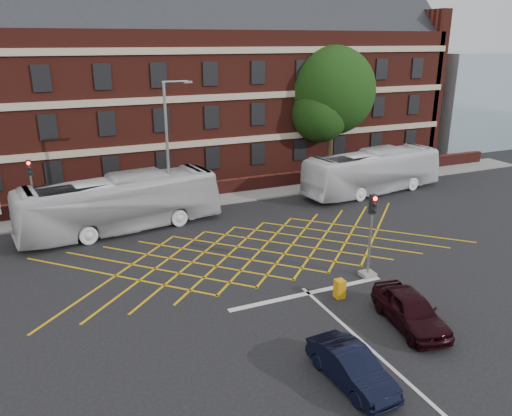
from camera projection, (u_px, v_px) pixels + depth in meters
name	position (u px, v px, depth m)	size (l,w,h in m)	color
ground	(276.00, 264.00, 26.39)	(120.00, 120.00, 0.00)	black
victorian_building	(169.00, 82.00, 43.06)	(51.00, 12.17, 20.40)	#501B14
boundary_wall	(201.00, 190.00, 37.50)	(56.00, 0.50, 1.10)	#4E1914
far_pavement	(205.00, 200.00, 36.78)	(60.00, 3.00, 0.12)	slate
glass_block	(468.00, 99.00, 55.92)	(14.00, 10.00, 10.00)	#99B2BF
box_junction_hatching	(260.00, 250.00, 28.12)	(11.50, 0.12, 0.02)	#CC990C
stop_line	(308.00, 293.00, 23.35)	(8.00, 0.30, 0.02)	silver
centre_line	(398.00, 374.00, 17.71)	(0.15, 14.00, 0.02)	silver
bus_left	(121.00, 203.00, 30.65)	(2.90, 12.38, 3.45)	silver
bus_right	(373.00, 172.00, 38.31)	(2.78, 11.89, 3.31)	silver
car_navy	(352.00, 367.00, 17.09)	(1.33, 3.82, 1.26)	black
car_maroon	(410.00, 310.00, 20.53)	(1.72, 4.27, 1.46)	black
deciduous_tree	(330.00, 97.00, 43.37)	(7.85, 7.70, 10.93)	black
traffic_light_near	(370.00, 243.00, 24.52)	(0.70, 0.70, 4.27)	slate
traffic_light_far	(34.00, 199.00, 31.30)	(0.70, 0.70, 4.27)	slate
street_lamp	(170.00, 176.00, 31.53)	(2.25, 1.00, 8.95)	slate
utility_cabinet	(340.00, 289.00, 22.86)	(0.42, 0.44, 0.88)	orange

